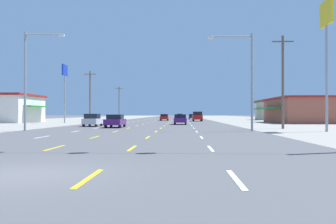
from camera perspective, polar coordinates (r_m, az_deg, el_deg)
ground_plane at (r=75.22m, az=-0.84°, el=-1.45°), size 572.00×572.00×0.00m
lot_apron_left at (r=80.42m, az=-18.74°, el=-1.36°), size 28.00×440.00×0.01m
lot_apron_right at (r=77.93m, az=17.65°, el=-1.39°), size 28.00×440.00×0.01m
lane_markings at (r=113.68m, az=0.19°, el=-1.05°), size 10.64×227.60×0.01m
signal_span_wire at (r=16.72m, az=-11.97°, el=14.81°), size 26.31×0.52×9.99m
sedan_inner_left_nearest at (r=41.04m, az=-8.29°, el=-1.37°), size 1.80×4.50×1.46m
hatchback_far_left_near at (r=45.08m, az=-11.77°, el=-1.24°), size 1.72×3.90×1.54m
sedan_inner_right_mid at (r=52.02m, az=1.94°, el=-1.14°), size 1.80×4.50×1.46m
suv_far_right_midfar at (r=75.01m, az=4.64°, el=-0.67°), size 1.98×4.90×1.98m
sedan_center_turn_far at (r=80.75m, az=-0.58°, el=-0.83°), size 1.80×4.50×1.46m
sedan_far_right_farther at (r=99.74m, az=3.80°, el=-0.72°), size 1.80×4.50×1.46m
hatchback_inner_right_farthest at (r=112.44m, az=1.87°, el=-0.66°), size 1.72×3.90×1.54m
storefront_left_row_1 at (r=71.38m, az=-24.92°, el=0.53°), size 13.75×12.24×4.98m
storefront_right_row_1 at (r=65.75m, az=21.37°, el=0.27°), size 13.61×16.47×4.27m
storefront_right_row_2 at (r=95.41m, az=17.42°, el=0.32°), size 12.82×11.51×4.96m
pole_sign_left_row_1 at (r=64.11m, az=-15.94°, el=5.19°), size 0.24×2.42×9.87m
pole_sign_right_row_0 at (r=34.71m, az=23.68°, el=11.80°), size 0.24×2.50×11.31m
streetlight_left_row_0 at (r=35.09m, az=-21.01°, el=5.68°), size 3.67×0.26×8.95m
streetlight_right_row_0 at (r=32.78m, az=12.33°, el=5.86°), size 3.99×0.26×8.62m
utility_pole_right_row_0 at (r=39.13m, az=17.62°, el=4.78°), size 2.20×0.26×9.57m
utility_pole_left_row_1 at (r=68.76m, az=-12.17°, el=2.56°), size 2.20×0.26×9.49m
utility_pole_left_row_2 at (r=107.93m, az=-7.71°, el=1.57°), size 2.20×0.26×9.62m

